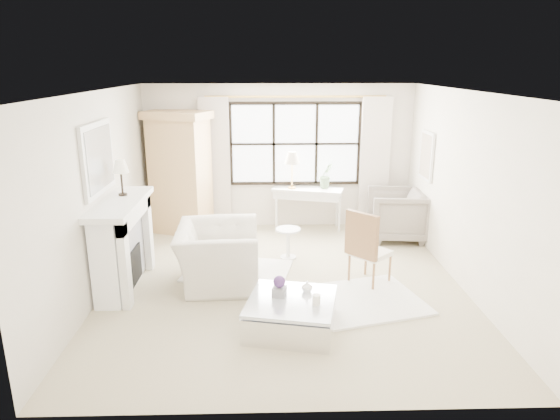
# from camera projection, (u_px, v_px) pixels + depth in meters

# --- Properties ---
(floor) EXTENTS (5.50, 5.50, 0.00)m
(floor) POSITION_uv_depth(u_px,v_px,m) (284.00, 284.00, 7.16)
(floor) COLOR #BFB28E
(floor) RESTS_ON ground
(ceiling) EXTENTS (5.50, 5.50, 0.00)m
(ceiling) POSITION_uv_depth(u_px,v_px,m) (285.00, 91.00, 6.40)
(ceiling) COLOR white
(ceiling) RESTS_ON ground
(wall_back) EXTENTS (5.00, 0.00, 5.00)m
(wall_back) POSITION_uv_depth(u_px,v_px,m) (279.00, 157.00, 9.42)
(wall_back) COLOR white
(wall_back) RESTS_ON ground
(wall_front) EXTENTS (5.00, 0.00, 5.00)m
(wall_front) POSITION_uv_depth(u_px,v_px,m) (297.00, 275.00, 4.14)
(wall_front) COLOR white
(wall_front) RESTS_ON ground
(wall_left) EXTENTS (0.00, 5.50, 5.50)m
(wall_left) POSITION_uv_depth(u_px,v_px,m) (99.00, 194.00, 6.71)
(wall_left) COLOR beige
(wall_left) RESTS_ON ground
(wall_right) EXTENTS (0.00, 5.50, 5.50)m
(wall_right) POSITION_uv_depth(u_px,v_px,m) (466.00, 192.00, 6.85)
(wall_right) COLOR white
(wall_right) RESTS_ON ground
(window_pane) EXTENTS (2.40, 0.02, 1.50)m
(window_pane) POSITION_uv_depth(u_px,v_px,m) (295.00, 144.00, 9.34)
(window_pane) COLOR white
(window_pane) RESTS_ON wall_back
(window_frame) EXTENTS (2.50, 0.04, 1.50)m
(window_frame) POSITION_uv_depth(u_px,v_px,m) (295.00, 144.00, 9.33)
(window_frame) COLOR black
(window_frame) RESTS_ON wall_back
(curtain_rod) EXTENTS (3.30, 0.04, 0.04)m
(curtain_rod) POSITION_uv_depth(u_px,v_px,m) (296.00, 97.00, 9.04)
(curtain_rod) COLOR gold
(curtain_rod) RESTS_ON wall_back
(curtain_left) EXTENTS (0.55, 0.10, 2.47)m
(curtain_left) POSITION_uv_depth(u_px,v_px,m) (215.00, 164.00, 9.32)
(curtain_left) COLOR beige
(curtain_left) RESTS_ON ground
(curtain_right) EXTENTS (0.55, 0.10, 2.47)m
(curtain_right) POSITION_uv_depth(u_px,v_px,m) (374.00, 163.00, 9.41)
(curtain_right) COLOR silver
(curtain_right) RESTS_ON ground
(fireplace) EXTENTS (0.58, 1.66, 1.26)m
(fireplace) POSITION_uv_depth(u_px,v_px,m) (121.00, 243.00, 6.92)
(fireplace) COLOR white
(fireplace) RESTS_ON ground
(mirror_frame) EXTENTS (0.05, 1.15, 0.95)m
(mirror_frame) POSITION_uv_depth(u_px,v_px,m) (98.00, 158.00, 6.58)
(mirror_frame) COLOR silver
(mirror_frame) RESTS_ON wall_left
(mirror_glass) EXTENTS (0.02, 1.00, 0.80)m
(mirror_glass) POSITION_uv_depth(u_px,v_px,m) (100.00, 158.00, 6.58)
(mirror_glass) COLOR #B5BAC0
(mirror_glass) RESTS_ON wall_left
(art_frame) EXTENTS (0.04, 0.62, 0.82)m
(art_frame) POSITION_uv_depth(u_px,v_px,m) (427.00, 156.00, 8.42)
(art_frame) COLOR white
(art_frame) RESTS_ON wall_right
(art_canvas) EXTENTS (0.01, 0.52, 0.72)m
(art_canvas) POSITION_uv_depth(u_px,v_px,m) (425.00, 156.00, 8.42)
(art_canvas) COLOR #BBA991
(art_canvas) RESTS_ON wall_right
(mantel_lamp) EXTENTS (0.22, 0.22, 0.51)m
(mantel_lamp) POSITION_uv_depth(u_px,v_px,m) (120.00, 168.00, 6.90)
(mantel_lamp) COLOR black
(mantel_lamp) RESTS_ON fireplace
(armoire) EXTENTS (1.30, 1.06, 2.24)m
(armoire) POSITION_uv_depth(u_px,v_px,m) (180.00, 172.00, 9.11)
(armoire) COLOR tan
(armoire) RESTS_ON floor
(console_table) EXTENTS (1.37, 0.77, 0.80)m
(console_table) POSITION_uv_depth(u_px,v_px,m) (307.00, 209.00, 9.45)
(console_table) COLOR white
(console_table) RESTS_ON floor
(console_lamp) EXTENTS (0.28, 0.28, 0.69)m
(console_lamp) POSITION_uv_depth(u_px,v_px,m) (292.00, 159.00, 9.19)
(console_lamp) COLOR #BD8D41
(console_lamp) RESTS_ON console_table
(orchid_plant) EXTENTS (0.33, 0.31, 0.49)m
(orchid_plant) POSITION_uv_depth(u_px,v_px,m) (326.00, 175.00, 9.30)
(orchid_plant) COLOR #5E7D53
(orchid_plant) RESTS_ON console_table
(side_table) EXTENTS (0.40, 0.40, 0.51)m
(side_table) POSITION_uv_depth(u_px,v_px,m) (288.00, 239.00, 8.03)
(side_table) COLOR silver
(side_table) RESTS_ON floor
(rug_left) EXTENTS (1.72, 1.38, 0.03)m
(rug_left) POSITION_uv_depth(u_px,v_px,m) (238.00, 271.00, 7.59)
(rug_left) COLOR white
(rug_left) RESTS_ON floor
(rug_right) EXTENTS (1.97, 1.67, 0.03)m
(rug_right) POSITION_uv_depth(u_px,v_px,m) (356.00, 301.00, 6.61)
(rug_right) COLOR white
(rug_right) RESTS_ON floor
(club_armchair) EXTENTS (1.18, 1.33, 0.84)m
(club_armchair) POSITION_uv_depth(u_px,v_px,m) (218.00, 255.00, 7.10)
(club_armchair) COLOR beige
(club_armchair) RESTS_ON floor
(wingback_chair) EXTENTS (1.08, 1.05, 0.90)m
(wingback_chair) POSITION_uv_depth(u_px,v_px,m) (397.00, 215.00, 8.92)
(wingback_chair) COLOR gray
(wingback_chair) RESTS_ON floor
(french_chair) EXTENTS (0.68, 0.68, 1.08)m
(french_chair) POSITION_uv_depth(u_px,v_px,m) (369.00, 263.00, 7.11)
(french_chair) COLOR olive
(french_chair) RESTS_ON floor
(coffee_table) EXTENTS (1.19, 1.19, 0.38)m
(coffee_table) POSITION_uv_depth(u_px,v_px,m) (291.00, 314.00, 5.91)
(coffee_table) COLOR silver
(coffee_table) RESTS_ON floor
(planter_box) EXTENTS (0.19, 0.19, 0.11)m
(planter_box) POSITION_uv_depth(u_px,v_px,m) (279.00, 292.00, 5.92)
(planter_box) COLOR gray
(planter_box) RESTS_ON coffee_table
(planter_flowers) EXTENTS (0.14, 0.14, 0.14)m
(planter_flowers) POSITION_uv_depth(u_px,v_px,m) (279.00, 282.00, 5.89)
(planter_flowers) COLOR #4F2B6C
(planter_flowers) RESTS_ON planter_box
(pillar_candle) EXTENTS (0.09, 0.09, 0.12)m
(pillar_candle) POSITION_uv_depth(u_px,v_px,m) (316.00, 300.00, 5.71)
(pillar_candle) COLOR white
(pillar_candle) RESTS_ON coffee_table
(coffee_vase) EXTENTS (0.13, 0.13, 0.14)m
(coffee_vase) POSITION_uv_depth(u_px,v_px,m) (307.00, 287.00, 6.03)
(coffee_vase) COLOR white
(coffee_vase) RESTS_ON coffee_table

